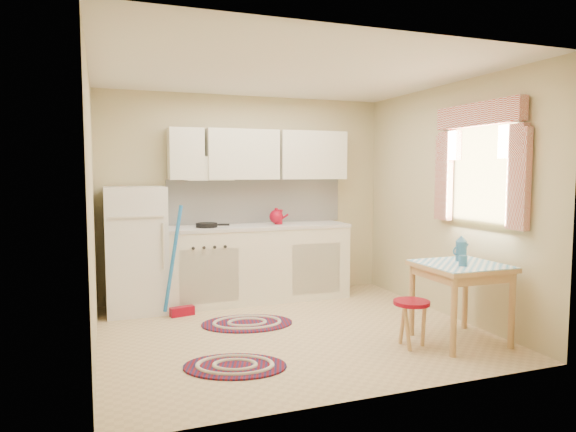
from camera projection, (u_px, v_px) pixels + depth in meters
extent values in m
plane|color=#CCB282|center=(291.00, 331.00, 5.05)|extent=(3.60, 3.60, 0.00)
cube|color=silver|center=(291.00, 72.00, 4.84)|extent=(3.60, 3.20, 0.04)
cube|color=tan|center=(247.00, 197.00, 6.44)|extent=(3.60, 0.04, 2.50)
cube|color=tan|center=(374.00, 219.00, 3.45)|extent=(3.60, 0.04, 2.50)
cube|color=tan|center=(92.00, 209.00, 4.33)|extent=(0.04, 3.20, 2.50)
cube|color=tan|center=(447.00, 201.00, 5.56)|extent=(0.04, 3.20, 2.50)
cube|color=white|center=(257.00, 201.00, 6.48)|extent=(2.25, 0.03, 0.55)
cube|color=#ECE9CD|center=(260.00, 155.00, 6.29)|extent=(2.25, 0.33, 0.60)
cube|color=white|center=(481.00, 173.00, 5.01)|extent=(0.04, 0.85, 0.95)
cube|color=white|center=(136.00, 250.00, 5.69)|extent=(0.65, 0.60, 1.40)
cube|color=#ECE9CD|center=(256.00, 264.00, 6.24)|extent=(2.25, 0.60, 0.88)
cube|color=beige|center=(256.00, 227.00, 6.20)|extent=(2.27, 0.62, 0.04)
cylinder|color=black|center=(207.00, 225.00, 5.94)|extent=(0.31, 0.31, 0.05)
cylinder|color=maroon|center=(278.00, 218.00, 6.29)|extent=(0.13, 0.13, 0.16)
cube|color=tan|center=(460.00, 303.00, 4.71)|extent=(0.72, 0.72, 0.72)
cylinder|color=maroon|center=(411.00, 324.00, 4.57)|extent=(0.37, 0.37, 0.42)
cylinder|color=#2F6892|center=(463.00, 261.00, 4.56)|extent=(0.08, 0.08, 0.10)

